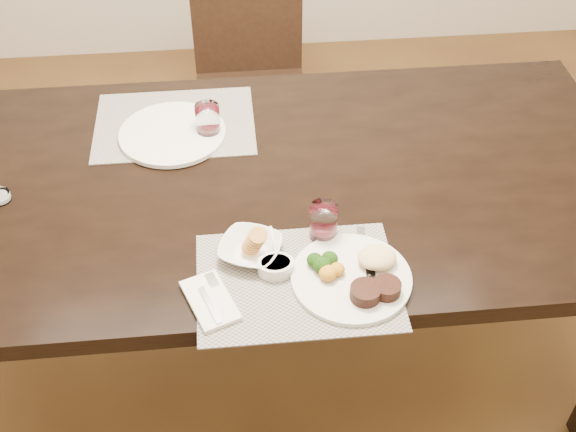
{
  "coord_description": "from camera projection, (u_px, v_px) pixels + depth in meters",
  "views": [
    {
      "loc": [
        -0.09,
        -1.47,
        1.99
      ],
      "look_at": [
        0.03,
        -0.23,
        0.82
      ],
      "focal_mm": 45.0,
      "sensor_mm": 36.0,
      "label": 1
    }
  ],
  "objects": [
    {
      "name": "wine_glass_far",
      "position": [
        208.0,
        122.0,
        2.03
      ],
      "size": [
        0.07,
        0.07,
        0.09
      ],
      "rotation": [
        0.0,
        0.0,
        -0.04
      ],
      "color": "silver",
      "rests_on": "placemat_far"
    },
    {
      "name": "chair_far",
      "position": [
        250.0,
        71.0,
        2.77
      ],
      "size": [
        0.42,
        0.42,
        0.9
      ],
      "color": "black",
      "rests_on": "ground"
    },
    {
      "name": "ground_plane",
      "position": [
        272.0,
        347.0,
        2.44
      ],
      "size": [
        4.5,
        4.5,
        0.0
      ],
      "primitive_type": "plane",
      "color": "#432815",
      "rests_on": "ground"
    },
    {
      "name": "cracker_bowl",
      "position": [
        250.0,
        249.0,
        1.7
      ],
      "size": [
        0.19,
        0.19,
        0.06
      ],
      "rotation": [
        0.0,
        0.0,
        -0.41
      ],
      "color": "silver",
      "rests_on": "placemat_near"
    },
    {
      "name": "placemat_far",
      "position": [
        175.0,
        124.0,
        2.1
      ],
      "size": [
        0.46,
        0.34,
        0.0
      ],
      "primitive_type": "cube",
      "color": "gray",
      "rests_on": "dining_table"
    },
    {
      "name": "napkin_fork",
      "position": [
        210.0,
        300.0,
        1.6
      ],
      "size": [
        0.14,
        0.18,
        0.02
      ],
      "rotation": [
        0.0,
        0.0,
        0.37
      ],
      "color": "white",
      "rests_on": "placemat_near"
    },
    {
      "name": "sauce_ramekin",
      "position": [
        276.0,
        266.0,
        1.66
      ],
      "size": [
        0.08,
        0.13,
        0.07
      ],
      "rotation": [
        0.0,
        0.0,
        0.16
      ],
      "color": "silver",
      "rests_on": "placemat_near"
    },
    {
      "name": "wine_glass_near",
      "position": [
        323.0,
        223.0,
        1.73
      ],
      "size": [
        0.07,
        0.07,
        0.09
      ],
      "rotation": [
        0.0,
        0.0,
        -0.26
      ],
      "color": "silver",
      "rests_on": "placemat_near"
    },
    {
      "name": "dining_table",
      "position": [
        268.0,
        200.0,
        1.98
      ],
      "size": [
        2.0,
        1.0,
        0.75
      ],
      "color": "black",
      "rests_on": "ground"
    },
    {
      "name": "far_plate",
      "position": [
        172.0,
        134.0,
        2.05
      ],
      "size": [
        0.3,
        0.3,
        0.01
      ],
      "primitive_type": "cylinder",
      "color": "silver",
      "rests_on": "placemat_far"
    },
    {
      "name": "dinner_plate",
      "position": [
        357.0,
        276.0,
        1.64
      ],
      "size": [
        0.28,
        0.28,
        0.05
      ],
      "rotation": [
        0.0,
        0.0,
        0.37
      ],
      "color": "silver",
      "rests_on": "placemat_near"
    },
    {
      "name": "placemat_near",
      "position": [
        297.0,
        281.0,
        1.65
      ],
      "size": [
        0.46,
        0.34,
        0.0
      ],
      "primitive_type": "cube",
      "color": "gray",
      "rests_on": "dining_table"
    },
    {
      "name": "steak_knife",
      "position": [
        369.0,
        277.0,
        1.65
      ],
      "size": [
        0.04,
        0.25,
        0.01
      ],
      "rotation": [
        0.0,
        0.0,
        -0.13
      ],
      "color": "white",
      "rests_on": "placemat_near"
    },
    {
      "name": "salt_cellar",
      "position": [
        0.0,
        197.0,
        1.85
      ],
      "size": [
        0.05,
        0.05,
        0.02
      ],
      "rotation": [
        0.0,
        0.0,
        0.33
      ],
      "color": "silver",
      "rests_on": "dining_table"
    }
  ]
}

